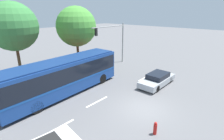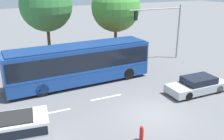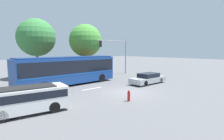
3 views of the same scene
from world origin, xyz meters
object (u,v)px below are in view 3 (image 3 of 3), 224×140
Objects in this scene: sedan_foreground at (148,79)px; street_tree_left at (36,38)px; traffic_light_pole at (118,51)px; street_tree_centre at (85,41)px; city_bus at (68,69)px; suv_left_lane at (27,98)px; fire_hydrant at (129,96)px.

sedan_foreground is 0.58× the size of street_tree_left.
sedan_foreground is 9.02m from traffic_light_pole.
street_tree_left is at bearing 160.88° from street_tree_centre.
sedan_foreground is (7.34, -5.50, -1.22)m from city_bus.
city_bus is 9.22m from suv_left_lane.
city_bus is at bearing -36.49° from sedan_foreground.
fire_hydrant is at bearing -85.82° from street_tree_left.
suv_left_lane is 18.95m from traffic_light_pole.
sedan_foreground is at bearing -81.41° from street_tree_centre.
traffic_light_pole is 15.35m from fire_hydrant.
street_tree_left is 1.05× the size of street_tree_centre.
traffic_light_pole is at bearing 49.92° from fire_hydrant.
street_tree_centre is (-4.29, 2.72, 1.52)m from traffic_light_pole.
street_tree_centre is (12.08, 11.83, 4.36)m from suv_left_lane.
street_tree_left is (-0.82, 7.46, 3.82)m from city_bus.
sedan_foreground is 0.79× the size of traffic_light_pole.
street_tree_centre is (-1.62, 10.70, 4.76)m from sedan_foreground.
street_tree_left is at bearing -57.44° from sedan_foreground.
suv_left_lane is 0.60× the size of street_tree_left.
street_tree_left reaches higher than fire_hydrant.
street_tree_left is 6.93m from street_tree_centre.
sedan_foreground is at bearing -39.49° from city_bus.
traffic_light_pole reaches higher than sedan_foreground.
street_tree_left is at bearing 93.66° from city_bus.
street_tree_centre reaches higher than suv_left_lane.
sedan_foreground is 13.75m from suv_left_lane.
sedan_foreground is 0.60× the size of street_tree_centre.
suv_left_lane is at bearing 160.84° from fire_hydrant.
traffic_light_pole is 12.06m from street_tree_left.
city_bus reaches higher than fire_hydrant.
traffic_light_pole is at bearing 11.26° from city_bus.
suv_left_lane is 0.63× the size of street_tree_centre.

